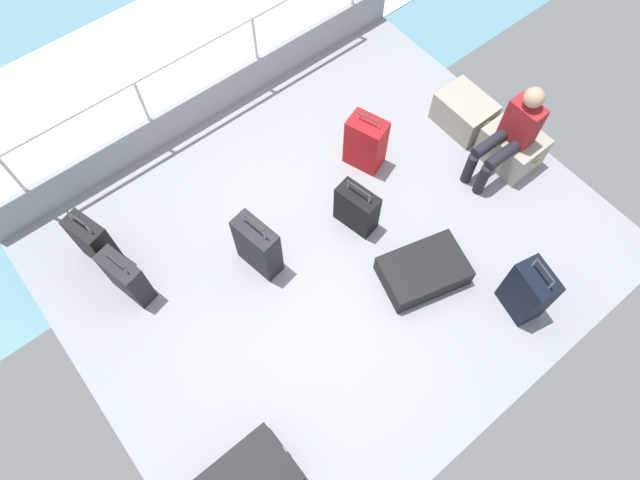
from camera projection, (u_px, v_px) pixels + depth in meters
name	position (u px, v px, depth m)	size (l,w,h in m)	color
ground_plane	(332.00, 248.00, 5.70)	(4.40, 5.20, 0.06)	gray
gunwale_port	(209.00, 102.00, 6.25)	(0.06, 5.20, 0.45)	gray
railing_port	(199.00, 65.00, 5.76)	(0.04, 4.20, 1.02)	silver
sea_wake	(155.00, 65.00, 7.27)	(12.00, 12.00, 0.01)	#598C9E
cargo_crate_0	(464.00, 112.00, 6.23)	(0.64, 0.45, 0.38)	#9E9989
cargo_crate_1	(512.00, 147.00, 5.99)	(0.63, 0.48, 0.41)	#9E9989
passenger_seated	(511.00, 133.00, 5.60)	(0.34, 0.66, 1.11)	maroon
suitcase_0	(528.00, 291.00, 5.10)	(0.43, 0.33, 0.79)	black
suitcase_1	(357.00, 208.00, 5.58)	(0.46, 0.29, 0.63)	black
suitcase_3	(366.00, 143.00, 5.88)	(0.46, 0.37, 0.73)	red
suitcase_4	(94.00, 242.00, 5.35)	(0.44, 0.30, 0.79)	black
suitcase_5	(126.00, 277.00, 5.21)	(0.47, 0.28, 0.68)	black
suitcase_6	(258.00, 246.00, 5.30)	(0.47, 0.28, 0.84)	black
suitcase_7	(423.00, 271.00, 5.43)	(0.72, 0.91, 0.23)	black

